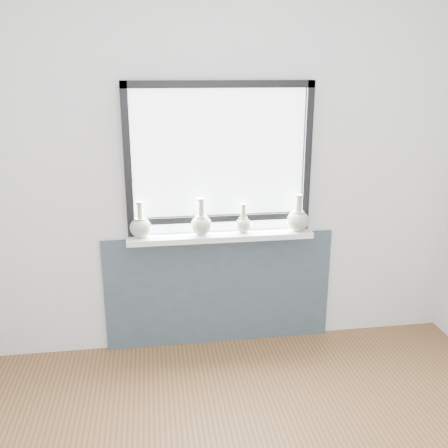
{
  "coord_description": "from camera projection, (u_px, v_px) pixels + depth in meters",
  "views": [
    {
      "loc": [
        -0.47,
        -1.63,
        2.01
      ],
      "look_at": [
        0.0,
        1.55,
        1.02
      ],
      "focal_mm": 40.0,
      "sensor_mm": 36.0,
      "label": 1
    }
  ],
  "objects": [
    {
      "name": "vase_a",
      "position": [
        141.0,
        226.0,
        3.45
      ],
      "size": [
        0.15,
        0.15,
        0.25
      ],
      "rotation": [
        0.0,
        0.0,
        0.42
      ],
      "color": "#9AAE8F",
      "rests_on": "windowsill"
    },
    {
      "name": "vase_d",
      "position": [
        298.0,
        219.0,
        3.59
      ],
      "size": [
        0.16,
        0.16,
        0.27
      ],
      "rotation": [
        0.0,
        0.0,
        0.37
      ],
      "color": "#9AAE8F",
      "rests_on": "windowsill"
    },
    {
      "name": "apron_panel",
      "position": [
        220.0,
        290.0,
        3.75
      ],
      "size": [
        1.7,
        0.03,
        0.86
      ],
      "primitive_type": "cube",
      "color": "#3E4D58",
      "rests_on": "ground"
    },
    {
      "name": "window",
      "position": [
        219.0,
        157.0,
        3.45
      ],
      "size": [
        1.3,
        0.06,
        1.05
      ],
      "color": "black",
      "rests_on": "windowsill"
    },
    {
      "name": "vase_c",
      "position": [
        243.0,
        223.0,
        3.56
      ],
      "size": [
        0.12,
        0.12,
        0.21
      ],
      "rotation": [
        0.0,
        0.0,
        0.25
      ],
      "color": "#9AAE8F",
      "rests_on": "windowsill"
    },
    {
      "name": "windowsill",
      "position": [
        221.0,
        236.0,
        3.55
      ],
      "size": [
        1.32,
        0.18,
        0.04
      ],
      "primitive_type": "cube",
      "color": "white",
      "rests_on": "apron_panel"
    },
    {
      "name": "vase_b",
      "position": [
        201.0,
        224.0,
        3.5
      ],
      "size": [
        0.15,
        0.15,
        0.27
      ],
      "rotation": [
        0.0,
        0.0,
        0.18
      ],
      "color": "#9AAE8F",
      "rests_on": "windowsill"
    },
    {
      "name": "back_wall",
      "position": [
        219.0,
        175.0,
        3.53
      ],
      "size": [
        3.6,
        0.02,
        2.6
      ],
      "primitive_type": "cube",
      "color": "silver",
      "rests_on": "ground"
    }
  ]
}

